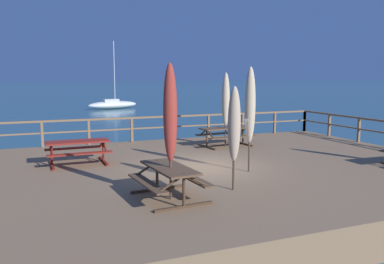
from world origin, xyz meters
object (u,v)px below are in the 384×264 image
(picnic_table_front_right, at_px, (225,132))
(patio_umbrella_tall_mid_right, at_px, (234,125))
(patio_umbrella_tall_back_left, at_px, (170,114))
(patio_umbrella_tall_back_right, at_px, (226,100))
(patio_umbrella_short_front, at_px, (250,106))
(sailboat_distant, at_px, (113,104))
(picnic_table_mid_left, at_px, (78,147))
(picnic_table_mid_centre, at_px, (169,175))

(picnic_table_front_right, height_order, patio_umbrella_tall_mid_right, patio_umbrella_tall_mid_right)
(patio_umbrella_tall_back_left, bearing_deg, picnic_table_front_right, 53.49)
(patio_umbrella_tall_back_left, xyz_separation_m, patio_umbrella_tall_back_right, (4.40, 5.92, -0.10))
(patio_umbrella_short_front, relative_size, sailboat_distant, 0.41)
(patio_umbrella_tall_back_right, bearing_deg, patio_umbrella_tall_mid_right, -114.91)
(picnic_table_mid_left, relative_size, patio_umbrella_tall_back_left, 0.64)
(picnic_table_front_right, xyz_separation_m, patio_umbrella_tall_back_right, (-0.04, -0.07, 1.34))
(patio_umbrella_tall_back_right, relative_size, sailboat_distant, 0.39)
(picnic_table_front_right, xyz_separation_m, patio_umbrella_tall_back_left, (-4.44, -6.00, 1.44))
(patio_umbrella_tall_mid_right, xyz_separation_m, patio_umbrella_short_front, (1.35, 1.55, 0.33))
(patio_umbrella_tall_mid_right, distance_m, patio_umbrella_short_front, 2.08)
(picnic_table_mid_centre, distance_m, patio_umbrella_tall_back_left, 1.45)
(picnic_table_front_right, bearing_deg, picnic_table_mid_left, -168.01)
(picnic_table_mid_centre, relative_size, sailboat_distant, 0.26)
(picnic_table_front_right, bearing_deg, patio_umbrella_tall_back_right, -116.99)
(picnic_table_mid_centre, bearing_deg, patio_umbrella_tall_back_left, -83.55)
(patio_umbrella_short_front, distance_m, sailboat_distant, 36.25)
(patio_umbrella_tall_back_right, bearing_deg, patio_umbrella_short_front, -107.52)
(picnic_table_front_right, height_order, patio_umbrella_short_front, patio_umbrella_short_front)
(patio_umbrella_tall_back_right, bearing_deg, picnic_table_mid_centre, -126.98)
(picnic_table_front_right, xyz_separation_m, patio_umbrella_short_front, (-1.37, -4.28, 1.43))
(picnic_table_mid_left, bearing_deg, patio_umbrella_tall_back_left, -71.54)
(picnic_table_front_right, height_order, patio_umbrella_tall_back_left, patio_umbrella_tall_back_left)
(picnic_table_mid_left, distance_m, patio_umbrella_tall_mid_right, 5.73)
(picnic_table_mid_centre, xyz_separation_m, sailboat_distant, (5.88, 37.71, -0.94))
(patio_umbrella_tall_back_right, bearing_deg, patio_umbrella_tall_back_left, -126.61)
(picnic_table_front_right, bearing_deg, patio_umbrella_short_front, -107.69)
(picnic_table_mid_left, relative_size, patio_umbrella_short_front, 0.64)
(picnic_table_mid_centre, distance_m, picnic_table_front_right, 7.41)
(picnic_table_front_right, xyz_separation_m, sailboat_distant, (1.44, 31.78, -0.94))
(sailboat_distant, bearing_deg, patio_umbrella_tall_back_left, -98.84)
(patio_umbrella_tall_mid_right, relative_size, patio_umbrella_short_front, 0.83)
(patio_umbrella_short_front, height_order, sailboat_distant, sailboat_distant)
(picnic_table_mid_left, bearing_deg, patio_umbrella_short_front, -32.90)
(picnic_table_mid_centre, relative_size, patio_umbrella_tall_mid_right, 0.77)
(picnic_table_front_right, bearing_deg, patio_umbrella_tall_mid_right, -114.94)
(picnic_table_mid_centre, distance_m, patio_umbrella_tall_mid_right, 2.06)
(picnic_table_mid_centre, bearing_deg, patio_umbrella_tall_mid_right, 3.10)
(patio_umbrella_tall_back_right, relative_size, patio_umbrella_short_front, 0.96)
(patio_umbrella_tall_back_left, bearing_deg, patio_umbrella_tall_back_right, 53.39)
(picnic_table_mid_centre, relative_size, patio_umbrella_short_front, 0.64)
(picnic_table_mid_centre, relative_size, patio_umbrella_tall_back_left, 0.64)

